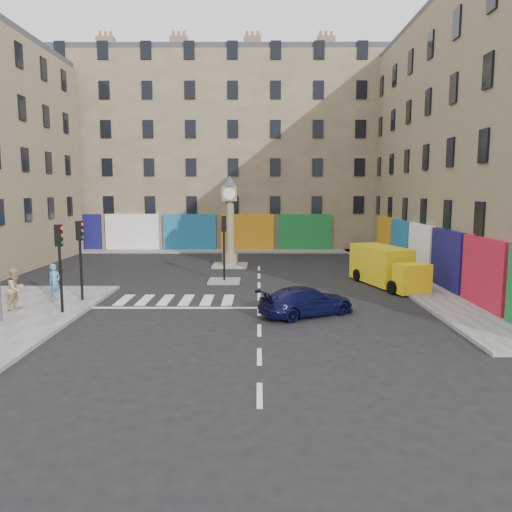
{
  "coord_description": "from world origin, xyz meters",
  "views": [
    {
      "loc": [
        -0.03,
        -20.28,
        5.26
      ],
      "look_at": [
        -0.15,
        4.34,
        2.0
      ],
      "focal_mm": 35.0,
      "sensor_mm": 36.0,
      "label": 1
    }
  ],
  "objects_px": {
    "clock_pillar": "(230,215)",
    "navy_sedan": "(307,301)",
    "pedestrian_blue": "(55,282)",
    "traffic_light_left_far": "(80,248)",
    "traffic_light_island": "(224,237)",
    "traffic_light_left_near": "(60,254)",
    "yellow_van": "(386,267)",
    "pedestrian_tan": "(16,289)"
  },
  "relations": [
    {
      "from": "pedestrian_blue",
      "to": "traffic_light_island",
      "type": "bearing_deg",
      "value": -26.42
    },
    {
      "from": "yellow_van",
      "to": "pedestrian_blue",
      "type": "distance_m",
      "value": 17.14
    },
    {
      "from": "traffic_light_left_far",
      "to": "yellow_van",
      "type": "distance_m",
      "value": 16.01
    },
    {
      "from": "navy_sedan",
      "to": "pedestrian_blue",
      "type": "xyz_separation_m",
      "value": [
        -11.52,
        2.15,
        0.4
      ]
    },
    {
      "from": "traffic_light_left_near",
      "to": "pedestrian_tan",
      "type": "bearing_deg",
      "value": 166.95
    },
    {
      "from": "yellow_van",
      "to": "navy_sedan",
      "type": "bearing_deg",
      "value": -142.5
    },
    {
      "from": "traffic_light_left_far",
      "to": "navy_sedan",
      "type": "relative_size",
      "value": 0.88
    },
    {
      "from": "clock_pillar",
      "to": "navy_sedan",
      "type": "height_order",
      "value": "clock_pillar"
    },
    {
      "from": "traffic_light_left_near",
      "to": "clock_pillar",
      "type": "distance_m",
      "value": 15.19
    },
    {
      "from": "traffic_light_left_far",
      "to": "pedestrian_tan",
      "type": "bearing_deg",
      "value": -138.63
    },
    {
      "from": "traffic_light_island",
      "to": "yellow_van",
      "type": "relative_size",
      "value": 0.61
    },
    {
      "from": "yellow_van",
      "to": "clock_pillar",
      "type": "bearing_deg",
      "value": 126.57
    },
    {
      "from": "yellow_van",
      "to": "pedestrian_tan",
      "type": "bearing_deg",
      "value": -175.79
    },
    {
      "from": "traffic_light_island",
      "to": "pedestrian_blue",
      "type": "bearing_deg",
      "value": -143.62
    },
    {
      "from": "pedestrian_tan",
      "to": "pedestrian_blue",
      "type": "bearing_deg",
      "value": -12.91
    },
    {
      "from": "traffic_light_left_near",
      "to": "pedestrian_tan",
      "type": "relative_size",
      "value": 2.07
    },
    {
      "from": "traffic_light_island",
      "to": "pedestrian_blue",
      "type": "height_order",
      "value": "traffic_light_island"
    },
    {
      "from": "traffic_light_left_far",
      "to": "clock_pillar",
      "type": "relative_size",
      "value": 0.61
    },
    {
      "from": "yellow_van",
      "to": "pedestrian_blue",
      "type": "xyz_separation_m",
      "value": [
        -16.53,
        -4.53,
        -0.04
      ]
    },
    {
      "from": "clock_pillar",
      "to": "yellow_van",
      "type": "xyz_separation_m",
      "value": [
        9.02,
        -7.0,
        -2.5
      ]
    },
    {
      "from": "pedestrian_blue",
      "to": "traffic_light_left_far",
      "type": "bearing_deg",
      "value": -56.39
    },
    {
      "from": "pedestrian_tan",
      "to": "traffic_light_island",
      "type": "bearing_deg",
      "value": -33.98
    },
    {
      "from": "traffic_light_island",
      "to": "yellow_van",
      "type": "distance_m",
      "value": 9.2
    },
    {
      "from": "clock_pillar",
      "to": "pedestrian_blue",
      "type": "height_order",
      "value": "clock_pillar"
    },
    {
      "from": "traffic_light_left_near",
      "to": "yellow_van",
      "type": "xyz_separation_m",
      "value": [
        15.32,
        6.8,
        -1.57
      ]
    },
    {
      "from": "traffic_light_island",
      "to": "pedestrian_tan",
      "type": "height_order",
      "value": "traffic_light_island"
    },
    {
      "from": "yellow_van",
      "to": "traffic_light_island",
      "type": "bearing_deg",
      "value": 158.04
    },
    {
      "from": "traffic_light_left_far",
      "to": "traffic_light_island",
      "type": "height_order",
      "value": "traffic_light_left_far"
    },
    {
      "from": "traffic_light_left_far",
      "to": "clock_pillar",
      "type": "xyz_separation_m",
      "value": [
        6.3,
        11.4,
        0.93
      ]
    },
    {
      "from": "traffic_light_left_near",
      "to": "clock_pillar",
      "type": "height_order",
      "value": "clock_pillar"
    },
    {
      "from": "traffic_light_island",
      "to": "pedestrian_blue",
      "type": "xyz_separation_m",
      "value": [
        -7.51,
        -5.54,
        -1.58
      ]
    },
    {
      "from": "traffic_light_left_near",
      "to": "clock_pillar",
      "type": "relative_size",
      "value": 0.61
    },
    {
      "from": "navy_sedan",
      "to": "pedestrian_tan",
      "type": "distance_m",
      "value": 12.47
    },
    {
      "from": "traffic_light_island",
      "to": "pedestrian_blue",
      "type": "relative_size",
      "value": 2.14
    },
    {
      "from": "traffic_light_island",
      "to": "pedestrian_tan",
      "type": "xyz_separation_m",
      "value": [
        -8.46,
        -7.3,
        -1.55
      ]
    },
    {
      "from": "clock_pillar",
      "to": "pedestrian_tan",
      "type": "relative_size",
      "value": 3.41
    },
    {
      "from": "traffic_light_left_far",
      "to": "traffic_light_left_near",
      "type": "bearing_deg",
      "value": -90.0
    },
    {
      "from": "navy_sedan",
      "to": "yellow_van",
      "type": "bearing_deg",
      "value": -65.47
    },
    {
      "from": "pedestrian_blue",
      "to": "traffic_light_left_near",
      "type": "bearing_deg",
      "value": -124.58
    },
    {
      "from": "traffic_light_left_near",
      "to": "traffic_light_island",
      "type": "xyz_separation_m",
      "value": [
        6.3,
        7.8,
        -0.03
      ]
    },
    {
      "from": "traffic_light_left_far",
      "to": "pedestrian_blue",
      "type": "distance_m",
      "value": 2.02
    },
    {
      "from": "traffic_light_island",
      "to": "clock_pillar",
      "type": "height_order",
      "value": "clock_pillar"
    }
  ]
}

